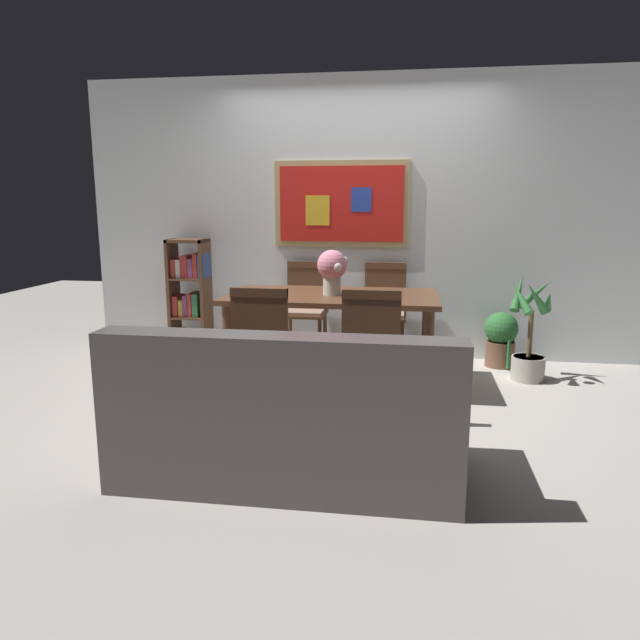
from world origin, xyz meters
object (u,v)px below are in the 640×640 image
(dining_chair_far_right, at_px, (385,304))
(potted_palm, at_px, (529,341))
(bookshelf, at_px, (191,300))
(dining_chair_far_left, at_px, (306,302))
(leather_couch, at_px, (289,421))
(dining_table, at_px, (332,305))
(dining_chair_near_left, at_px, (264,340))
(dining_chair_near_right, at_px, (372,343))
(tv_remote, at_px, (377,294))
(potted_ivy, at_px, (501,338))
(flower_vase, at_px, (332,269))

(dining_chair_far_right, distance_m, potted_palm, 1.30)
(dining_chair_far_right, height_order, bookshelf, bookshelf)
(dining_chair_far_left, height_order, leather_couch, dining_chair_far_left)
(dining_table, xyz_separation_m, dining_chair_near_left, (-0.36, -0.79, -0.11))
(dining_chair_near_right, height_order, leather_couch, dining_chair_near_right)
(dining_table, xyz_separation_m, dining_chair_far_left, (-0.35, 0.78, -0.11))
(dining_chair_far_left, relative_size, leather_couch, 0.51)
(dining_chair_near_left, xyz_separation_m, bookshelf, (-1.11, 1.54, 0.00))
(tv_remote, bearing_deg, dining_chair_far_left, 131.94)
(dining_chair_far_right, distance_m, bookshelf, 1.86)
(dining_chair_near_left, height_order, potted_ivy, dining_chair_near_left)
(flower_vase, bearing_deg, dining_chair_far_right, 65.04)
(dining_chair_near_left, height_order, dining_chair_far_left, same)
(potted_palm, bearing_deg, potted_ivy, 112.27)
(potted_ivy, height_order, potted_palm, potted_palm)
(dining_chair_far_left, xyz_separation_m, potted_palm, (1.95, -0.44, -0.20))
(dining_chair_far_right, relative_size, potted_palm, 1.02)
(dining_chair_near_left, distance_m, flower_vase, 0.93)
(leather_couch, distance_m, tv_remote, 1.77)
(potted_ivy, distance_m, tv_remote, 1.40)
(dining_chair_near_right, relative_size, dining_chair_far_left, 1.00)
(potted_palm, xyz_separation_m, tv_remote, (-1.24, -0.35, 0.41))
(dining_chair_far_left, height_order, potted_ivy, dining_chair_far_left)
(dining_chair_near_left, relative_size, bookshelf, 0.82)
(dining_chair_far_left, xyz_separation_m, bookshelf, (-1.12, -0.03, 0.00))
(dining_chair_far_left, relative_size, potted_palm, 1.02)
(dining_table, relative_size, flower_vase, 4.73)
(dining_chair_far_right, height_order, tv_remote, dining_chair_far_right)
(leather_couch, bearing_deg, potted_ivy, 59.10)
(dining_chair_far_right, bearing_deg, tv_remote, -92.45)
(dining_chair_near_left, height_order, dining_chair_near_right, same)
(bookshelf, bearing_deg, dining_chair_far_right, 0.88)
(dining_table, bearing_deg, dining_chair_far_right, 63.48)
(dining_table, bearing_deg, dining_chair_near_right, -64.39)
(leather_couch, xyz_separation_m, potted_palm, (1.61, 2.02, 0.02))
(dining_chair_near_right, bearing_deg, flower_vase, 116.47)
(dining_chair_near_left, bearing_deg, potted_palm, 29.99)
(dining_chair_far_left, bearing_deg, leather_couch, -82.16)
(leather_couch, relative_size, bookshelf, 1.62)
(bookshelf, bearing_deg, dining_table, -26.95)
(flower_vase, height_order, tv_remote, flower_vase)
(bookshelf, bearing_deg, potted_palm, -7.59)
(bookshelf, distance_m, potted_palm, 3.10)
(dining_table, bearing_deg, flower_vase, -81.11)
(dining_chair_near_right, distance_m, potted_palm, 1.67)
(dining_chair_near_right, relative_size, tv_remote, 5.64)
(bookshelf, bearing_deg, dining_chair_near_right, -39.52)
(potted_ivy, bearing_deg, dining_chair_near_right, -125.26)
(dining_table, bearing_deg, bookshelf, 153.05)
(leather_couch, xyz_separation_m, bookshelf, (-1.46, 2.43, 0.22))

